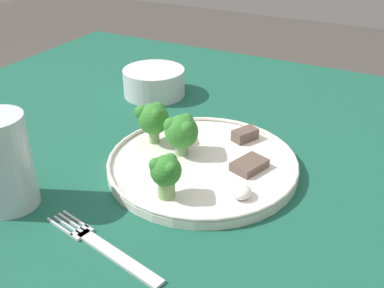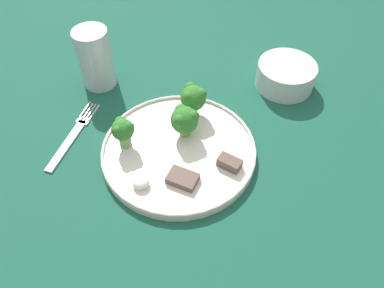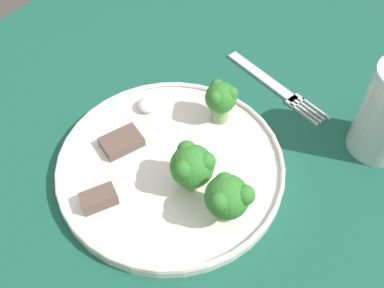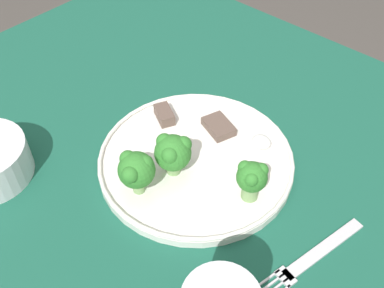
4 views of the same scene
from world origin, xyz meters
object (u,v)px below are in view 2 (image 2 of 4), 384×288
(dinner_plate, at_px, (179,150))
(fork, at_px, (73,136))
(drinking_glass, at_px, (96,61))
(cream_bowl, at_px, (286,76))

(dinner_plate, distance_m, fork, 0.20)
(dinner_plate, height_order, drinking_glass, drinking_glass)
(dinner_plate, xyz_separation_m, cream_bowl, (0.20, 0.21, 0.02))
(cream_bowl, relative_size, drinking_glass, 0.96)
(dinner_plate, relative_size, fork, 1.56)
(fork, bearing_deg, cream_bowl, 24.36)
(drinking_glass, bearing_deg, fork, -95.19)
(fork, distance_m, cream_bowl, 0.44)
(fork, xyz_separation_m, drinking_glass, (0.01, 0.16, 0.05))
(dinner_plate, xyz_separation_m, fork, (-0.20, 0.02, -0.01))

